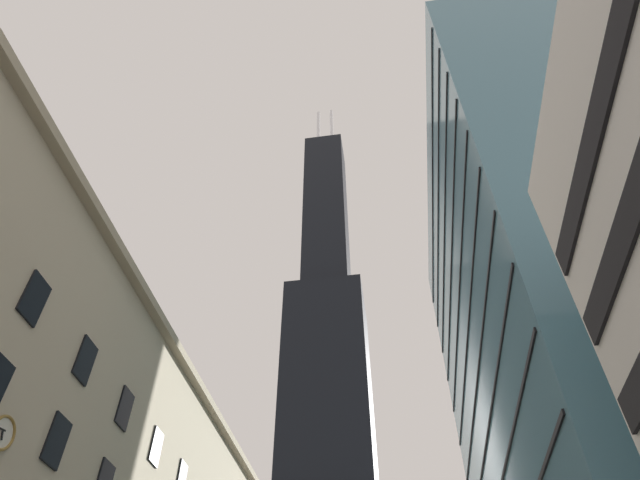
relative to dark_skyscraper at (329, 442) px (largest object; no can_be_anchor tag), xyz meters
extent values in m
cube|color=tan|center=(-0.11, -74.86, -30.48)|extent=(0.70, 60.55, 0.60)
cube|color=black|center=(-0.31, -91.13, -41.62)|extent=(0.14, 1.40, 2.20)
cube|color=black|center=(-0.31, -96.13, -37.42)|extent=(0.14, 1.40, 2.20)
cube|color=black|center=(-0.31, -91.13, -37.42)|extent=(0.14, 1.40, 2.20)
cube|color=black|center=(-0.31, -86.13, -37.42)|extent=(0.14, 1.40, 2.20)
cube|color=black|center=(-0.31, -81.13, -37.42)|extent=(0.14, 1.40, 2.20)
cube|color=black|center=(-0.31, -76.13, -37.42)|extent=(0.14, 1.40, 2.20)
torus|color=olive|center=(-0.24, -94.58, -42.90)|extent=(0.12, 1.36, 1.36)
cylinder|color=silver|center=(-0.28, -94.58, -42.90)|extent=(0.05, 1.18, 1.18)
cube|color=black|center=(-0.21, -94.64, -43.04)|extent=(0.03, 0.22, 0.35)
cube|color=black|center=(-0.21, -94.83, -42.86)|extent=(0.03, 0.52, 0.14)
cube|color=black|center=(0.00, 0.00, 11.19)|extent=(19.62, 19.62, 54.92)
cube|color=black|center=(0.00, 0.00, 72.97)|extent=(12.62, 12.62, 68.65)
cylinder|color=silver|center=(-2.52, 0.00, 120.21)|extent=(1.20, 1.20, 25.83)
cylinder|color=silver|center=(2.52, 0.00, 120.21)|extent=(1.20, 1.20, 25.83)
cube|color=black|center=(21.59, -101.79, -42.02)|extent=(0.16, 9.89, 1.10)
cube|color=black|center=(21.59, -101.79, -39.02)|extent=(0.16, 9.89, 1.10)
cube|color=teal|center=(30.36, -72.19, -27.73)|extent=(17.44, 39.38, 52.58)
cube|color=black|center=(21.60, -72.19, -34.02)|extent=(0.12, 38.38, 0.24)
cube|color=black|center=(21.60, -72.19, -30.02)|extent=(0.12, 38.38, 0.24)
cube|color=black|center=(21.60, -72.19, -26.02)|extent=(0.12, 38.38, 0.24)
cube|color=black|center=(21.60, -72.19, -22.02)|extent=(0.12, 38.38, 0.24)
cube|color=black|center=(21.60, -72.19, -18.02)|extent=(0.12, 38.38, 0.24)
cube|color=black|center=(21.60, -72.19, -14.02)|extent=(0.12, 38.38, 0.24)
cube|color=black|center=(21.60, -72.19, -10.02)|extent=(0.12, 38.38, 0.24)
cube|color=black|center=(21.60, -72.19, -6.02)|extent=(0.12, 38.38, 0.24)
camera|label=1|loc=(14.92, -112.75, -52.61)|focal=30.50mm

